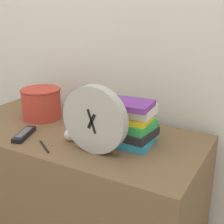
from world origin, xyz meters
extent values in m
cube|color=silver|center=(0.00, 0.65, 1.20)|extent=(6.00, 0.04, 2.40)
cube|color=brown|center=(0.00, 0.29, 0.36)|extent=(1.26, 0.58, 0.72)
cylinder|color=#B7B2A8|center=(0.21, 0.16, 0.86)|extent=(0.28, 0.05, 0.28)
cylinder|color=silver|center=(0.21, 0.15, 0.86)|extent=(0.25, 0.01, 0.25)
cube|color=black|center=(0.21, 0.14, 0.86)|extent=(0.04, 0.01, 0.07)
cube|color=black|center=(0.21, 0.14, 0.86)|extent=(0.04, 0.01, 0.10)
cylinder|color=black|center=(0.21, 0.14, 0.86)|extent=(0.01, 0.01, 0.01)
cube|color=#2D9ED1|center=(0.30, 0.31, 0.74)|extent=(0.21, 0.18, 0.03)
cube|color=#232328|center=(0.29, 0.31, 0.77)|extent=(0.24, 0.18, 0.04)
cube|color=green|center=(0.28, 0.32, 0.81)|extent=(0.24, 0.17, 0.04)
cube|color=yellow|center=(0.29, 0.31, 0.84)|extent=(0.20, 0.15, 0.02)
cube|color=white|center=(0.29, 0.33, 0.87)|extent=(0.20, 0.15, 0.04)
cube|color=#7A3899|center=(0.30, 0.31, 0.90)|extent=(0.20, 0.16, 0.02)
cylinder|color=#C63D2D|center=(-0.26, 0.37, 0.80)|extent=(0.20, 0.20, 0.16)
torus|color=#9F3024|center=(-0.26, 0.37, 0.88)|extent=(0.21, 0.21, 0.01)
cube|color=black|center=(-0.16, 0.13, 0.73)|extent=(0.10, 0.17, 0.02)
cube|color=#59595E|center=(-0.16, 0.13, 0.74)|extent=(0.07, 0.13, 0.00)
sphere|color=white|center=(0.06, 0.20, 0.75)|extent=(0.06, 0.06, 0.06)
cylinder|color=black|center=(0.00, 0.09, 0.72)|extent=(0.11, 0.08, 0.01)
camera|label=1|loc=(0.85, -0.83, 1.30)|focal=50.00mm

